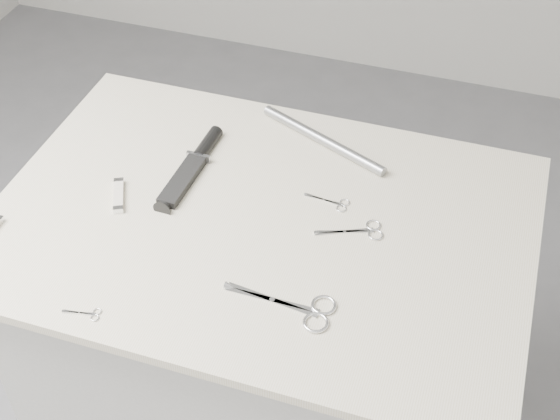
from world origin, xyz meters
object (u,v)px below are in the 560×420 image
(pocket_knife_b, at_px, (119,195))
(metal_rail, at_px, (323,140))
(tiny_scissors, at_px, (87,314))
(embroidery_scissors_b, at_px, (333,203))
(plinth, at_px, (264,368))
(embroidery_scissors_a, at_px, (362,231))
(sheathed_knife, at_px, (194,163))
(large_shears, at_px, (303,309))

(pocket_knife_b, relative_size, metal_rail, 0.29)
(tiny_scissors, relative_size, metal_rail, 0.21)
(embroidery_scissors_b, bearing_deg, plinth, -138.93)
(embroidery_scissors_a, relative_size, metal_rail, 0.39)
(plinth, distance_m, sheathed_knife, 0.52)
(large_shears, relative_size, metal_rail, 0.61)
(embroidery_scissors_a, xyz_separation_m, metal_rail, (-0.14, 0.23, 0.01))
(large_shears, xyz_separation_m, embroidery_scissors_b, (-0.02, 0.27, -0.00))
(sheathed_knife, bearing_deg, metal_rail, -53.91)
(plinth, xyz_separation_m, metal_rail, (0.05, 0.25, 0.48))
(pocket_knife_b, bearing_deg, sheathed_knife, -63.64)
(large_shears, relative_size, embroidery_scissors_b, 2.15)
(large_shears, distance_m, embroidery_scissors_b, 0.27)
(metal_rail, bearing_deg, plinth, -100.70)
(metal_rail, bearing_deg, sheathed_knife, -145.95)
(metal_rail, bearing_deg, embroidery_scissors_a, -58.63)
(tiny_scissors, height_order, sheathed_knife, sheathed_knife)
(tiny_scissors, bearing_deg, large_shears, 9.14)
(embroidery_scissors_b, height_order, metal_rail, metal_rail)
(sheathed_knife, bearing_deg, embroidery_scissors_b, -91.53)
(large_shears, xyz_separation_m, embroidery_scissors_a, (0.05, 0.21, -0.00))
(sheathed_knife, height_order, pocket_knife_b, sheathed_knife)
(embroidery_scissors_b, xyz_separation_m, metal_rail, (-0.07, 0.17, 0.01))
(embroidery_scissors_b, relative_size, sheathed_knife, 0.36)
(large_shears, xyz_separation_m, pocket_knife_b, (-0.41, 0.16, 0.00))
(pocket_knife_b, xyz_separation_m, metal_rail, (0.32, 0.28, 0.00))
(plinth, height_order, embroidery_scissors_a, embroidery_scissors_a)
(large_shears, bearing_deg, plinth, 130.12)
(plinth, xyz_separation_m, embroidery_scissors_a, (0.19, 0.03, 0.47))
(metal_rail, bearing_deg, large_shears, -78.43)
(embroidery_scissors_a, distance_m, tiny_scissors, 0.51)
(pocket_knife_b, bearing_deg, embroidery_scissors_a, -109.05)
(pocket_knife_b, bearing_deg, plinth, -109.84)
(tiny_scissors, height_order, pocket_knife_b, pocket_knife_b)
(embroidery_scissors_a, bearing_deg, sheathed_knife, 145.99)
(plinth, xyz_separation_m, tiny_scissors, (-0.20, -0.30, 0.47))
(embroidery_scissors_a, bearing_deg, metal_rail, 99.22)
(plinth, distance_m, embroidery_scissors_a, 0.51)
(plinth, bearing_deg, tiny_scissors, -122.97)
(large_shears, height_order, sheathed_knife, sheathed_knife)
(embroidery_scissors_a, xyz_separation_m, pocket_knife_b, (-0.46, -0.05, 0.00))
(plinth, distance_m, metal_rail, 0.54)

